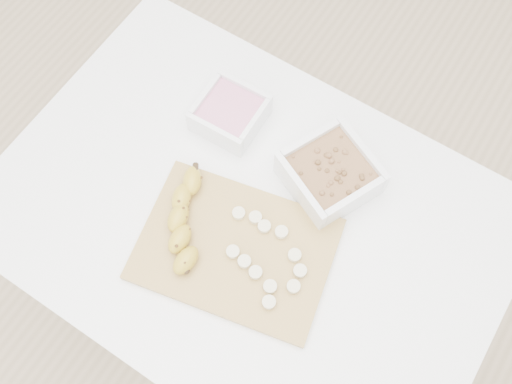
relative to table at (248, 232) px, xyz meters
The scene contains 7 objects.
ground 0.65m from the table, ahead, with size 3.50×3.50×0.00m, color #C6AD89.
table is the anchor object (origin of this frame).
bowl_yogurt 0.25m from the table, 132.53° to the left, with size 0.13×0.13×0.06m.
bowl_granola 0.22m from the table, 57.41° to the left, with size 0.21×0.21×0.07m.
cutting_board 0.13m from the table, 75.18° to the right, with size 0.36×0.26×0.01m, color #A98642.
banana 0.18m from the table, 135.63° to the right, with size 0.06×0.21×0.04m, color gold, non-canonical shape.
banana_slices 0.15m from the table, 35.27° to the right, with size 0.19×0.15×0.02m.
Camera 1 is at (0.23, -0.32, 1.80)m, focal length 40.00 mm.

